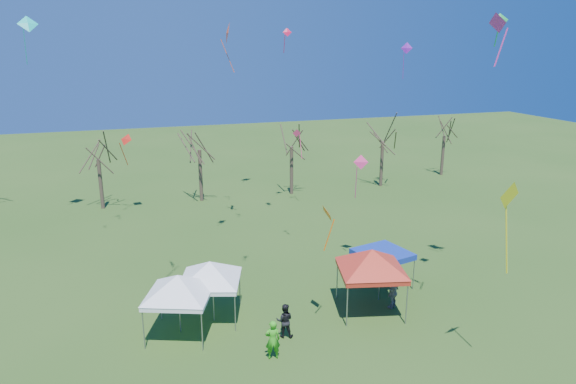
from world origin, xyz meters
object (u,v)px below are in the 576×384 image
Objects in this scene: tree_1 at (96,142)px; tent_white_west at (178,279)px; person_grey at (393,292)px; person_green at (273,340)px; tree_3 at (292,129)px; tree_2 at (198,131)px; tent_red at (372,254)px; tree_4 at (384,125)px; tree_5 at (445,122)px; tent_white_mid at (210,265)px; person_dark at (285,321)px; tent_blue at (383,254)px.

tent_white_west is at bearing -79.61° from tree_1.
person_green is at bearing -16.58° from person_grey.
tent_white_west is at bearing -120.42° from tree_3.
tree_2 is 24.36m from person_grey.
tree_1 is 26.89m from tent_red.
tree_1 is at bearing 178.15° from tree_2.
tree_4 is 4.48× the size of person_grey.
tree_4 is at bearing -166.15° from tree_5.
tree_4 is 29.07m from tent_white_mid.
tree_1 is at bearing 120.93° from tent_red.
tree_3 is at bearing 82.26° from tent_red.
person_grey is 1.04× the size of person_dark.
tent_white_west is 0.87× the size of tent_red.
tent_red is at bearing -39.75° from person_grey.
tent_red is at bearing -59.07° from tree_1.
tree_1 reaches higher than tent_white_west.
tree_1 is at bearing 100.39° from tent_white_west.
person_grey is (15.07, -23.07, -4.91)m from tree_1.
tent_blue is (-10.42, -19.92, -4.10)m from tree_4.
person_dark is (4.68, -1.73, -2.04)m from tent_white_west.
tree_4 is 1.80× the size of tent_red.
tent_red is at bearing -4.11° from tent_white_west.
tent_red is 2.38× the size of person_green.
tent_white_mid is at bearing 167.18° from tent_red.
tent_white_mid is (-11.04, -20.54, -3.20)m from tree_3.
tree_2 is at bearing 103.29° from tent_red.
person_grey is at bearing -116.24° from tree_4.
tree_2 is 4.82× the size of person_dark.
tent_red reaches higher than person_grey.
tent_blue reaches higher than person_grey.
tent_white_mid is at bearing -46.77° from person_grey.
tree_3 is at bearing -2.27° from tree_2.
tent_blue is at bearing -117.62° from tree_4.
tent_white_mid is 8.21m from tent_red.
tree_2 is at bearing 109.79° from tent_blue.
tree_2 reaches higher than tree_4.
tree_3 is 4.49× the size of person_grey.
tree_5 is at bearing -128.62° from person_green.
person_green is at bearing -134.80° from tree_5.
tent_white_west is at bearing -1.07° from person_dark.
tree_1 reaches higher than tree_5.
person_grey is (-19.42, -24.49, -4.85)m from tree_5.
tree_4 is at bearing 62.38° from tent_blue.
tree_2 is at bearing -69.88° from person_dark.
tent_blue is at bearing 51.01° from tent_red.
tree_3 is 25.32m from tent_white_west.
tent_red is at bearing -128.99° from tent_blue.
tree_2 is 23.52m from tent_red.
tent_white_west reaches higher than person_green.
person_dark is (3.01, -2.86, -2.03)m from tent_white_mid.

